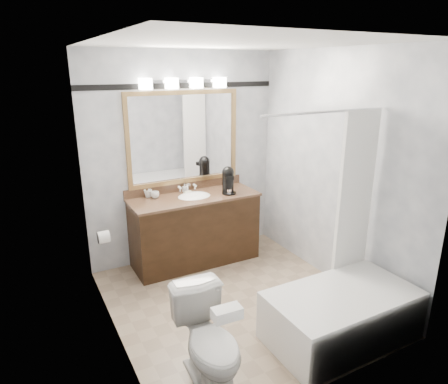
# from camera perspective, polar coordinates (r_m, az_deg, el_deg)

# --- Properties ---
(room) EXTENTS (2.42, 2.62, 2.52)m
(room) POSITION_cam_1_polar(r_m,az_deg,el_deg) (3.73, 1.95, 0.99)
(room) COLOR gray
(room) RESTS_ON ground
(vanity) EXTENTS (1.53, 0.58, 0.97)m
(vanity) POSITION_cam_1_polar(r_m,az_deg,el_deg) (4.86, -4.18, -5.15)
(vanity) COLOR black
(vanity) RESTS_ON ground
(mirror) EXTENTS (1.40, 0.04, 1.10)m
(mirror) POSITION_cam_1_polar(r_m,az_deg,el_deg) (4.80, -5.77, 7.71)
(mirror) COLOR #AB834D
(mirror) RESTS_ON room
(vanity_light_bar) EXTENTS (1.02, 0.14, 0.12)m
(vanity_light_bar) POSITION_cam_1_polar(r_m,az_deg,el_deg) (4.68, -5.75, 15.26)
(vanity_light_bar) COLOR silver
(vanity_light_bar) RESTS_ON room
(accent_stripe) EXTENTS (2.40, 0.01, 0.06)m
(accent_stripe) POSITION_cam_1_polar(r_m,az_deg,el_deg) (4.74, -6.05, 14.88)
(accent_stripe) COLOR black
(accent_stripe) RESTS_ON room
(bathtub) EXTENTS (1.30, 0.75, 1.96)m
(bathtub) POSITION_cam_1_polar(r_m,az_deg,el_deg) (3.80, 16.47, -15.56)
(bathtub) COLOR white
(bathtub) RESTS_ON ground
(tp_roll) EXTENTS (0.11, 0.12, 0.12)m
(tp_roll) POSITION_cam_1_polar(r_m,az_deg,el_deg) (4.14, -16.83, -6.18)
(tp_roll) COLOR white
(tp_roll) RESTS_ON room
(toilet) EXTENTS (0.45, 0.74, 0.73)m
(toilet) POSITION_cam_1_polar(r_m,az_deg,el_deg) (3.16, -2.05, -20.58)
(toilet) COLOR white
(toilet) RESTS_ON ground
(tissue_box) EXTENTS (0.20, 0.12, 0.08)m
(tissue_box) POSITION_cam_1_polar(r_m,az_deg,el_deg) (2.72, 0.43, -16.93)
(tissue_box) COLOR white
(tissue_box) RESTS_ON toilet
(coffee_maker) EXTENTS (0.17, 0.21, 0.32)m
(coffee_maker) POSITION_cam_1_polar(r_m,az_deg,el_deg) (4.78, 0.58, 1.82)
(coffee_maker) COLOR black
(coffee_maker) RESTS_ON vanity
(cup_left) EXTENTS (0.12, 0.12, 0.08)m
(cup_left) POSITION_cam_1_polar(r_m,az_deg,el_deg) (4.69, -9.83, -0.40)
(cup_left) COLOR white
(cup_left) RESTS_ON vanity
(cup_right) EXTENTS (0.12, 0.12, 0.09)m
(cup_right) POSITION_cam_1_polar(r_m,az_deg,el_deg) (4.73, -10.79, -0.20)
(cup_right) COLOR white
(cup_right) RESTS_ON vanity
(soap_bottle_a) EXTENTS (0.05, 0.06, 0.10)m
(soap_bottle_a) POSITION_cam_1_polar(r_m,az_deg,el_deg) (4.87, -5.64, 0.58)
(soap_bottle_a) COLOR white
(soap_bottle_a) RESTS_ON vanity
(soap_bar) EXTENTS (0.10, 0.08, 0.03)m
(soap_bar) POSITION_cam_1_polar(r_m,az_deg,el_deg) (4.80, -5.20, -0.08)
(soap_bar) COLOR beige
(soap_bar) RESTS_ON vanity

